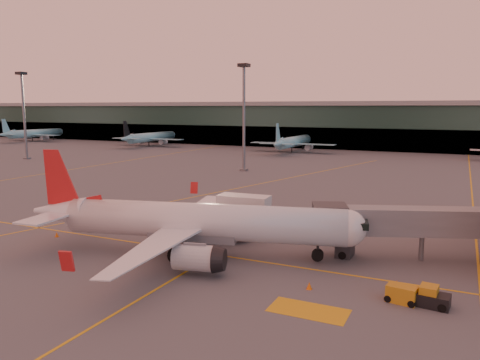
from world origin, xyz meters
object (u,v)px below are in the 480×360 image
at_px(main_airplane, 192,223).
at_px(catering_truck, 244,212).
at_px(gpu_cart, 402,294).
at_px(pushback_tug, 428,298).

distance_m(main_airplane, catering_truck, 9.88).
distance_m(main_airplane, gpu_cart, 21.64).
xyz_separation_m(catering_truck, gpu_cart, (19.79, -12.94, -2.08)).
bearing_deg(pushback_tug, gpu_cart, -166.90).
height_order(main_airplane, catering_truck, main_airplane).
height_order(catering_truck, pushback_tug, catering_truck).
bearing_deg(pushback_tug, main_airplane, 178.40).
distance_m(catering_truck, pushback_tug, 25.26).
height_order(main_airplane, gpu_cart, main_airplane).
bearing_deg(catering_truck, main_airplane, -101.83).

